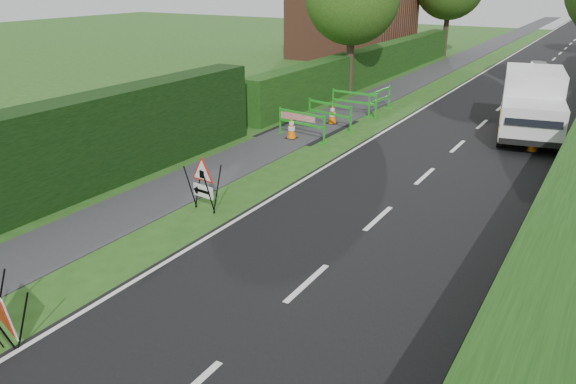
% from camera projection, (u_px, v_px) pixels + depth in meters
% --- Properties ---
extents(ground, '(120.00, 120.00, 0.00)m').
position_uv_depth(ground, '(171.00, 273.00, 10.97)').
color(ground, '#254C15').
rests_on(ground, ground).
extents(road_surface, '(6.00, 90.00, 0.02)m').
position_uv_depth(road_surface, '(552.00, 61.00, 37.78)').
color(road_surface, black).
rests_on(road_surface, ground).
extents(footpath, '(2.00, 90.00, 0.02)m').
position_uv_depth(footpath, '(469.00, 55.00, 40.41)').
color(footpath, '#2D2D30').
rests_on(footpath, ground).
extents(hedge_west_near, '(1.10, 18.00, 2.50)m').
position_uv_depth(hedge_west_near, '(12.00, 219.00, 13.36)').
color(hedge_west_near, black).
rests_on(hedge_west_near, ground).
extents(hedge_west_far, '(1.00, 24.00, 1.80)m').
position_uv_depth(hedge_west_far, '(373.00, 80.00, 30.97)').
color(hedge_west_far, '#14380F').
rests_on(hedge_west_far, ground).
extents(house_west, '(7.50, 7.40, 7.88)m').
position_uv_depth(house_west, '(353.00, 14.00, 38.71)').
color(house_west, brown).
rests_on(house_west, ground).
extents(triangle_sign, '(0.89, 0.89, 1.17)m').
position_uv_depth(triangle_sign, '(202.00, 180.00, 13.56)').
color(triangle_sign, black).
rests_on(triangle_sign, ground).
extents(works_van, '(2.80, 5.26, 2.28)m').
position_uv_depth(works_van, '(532.00, 103.00, 19.79)').
color(works_van, silver).
rests_on(works_van, ground).
extents(traffic_cone_0, '(0.38, 0.38, 0.79)m').
position_uv_depth(traffic_cone_0, '(534.00, 140.00, 18.33)').
color(traffic_cone_0, black).
rests_on(traffic_cone_0, ground).
extents(traffic_cone_1, '(0.38, 0.38, 0.79)m').
position_uv_depth(traffic_cone_1, '(535.00, 136.00, 18.82)').
color(traffic_cone_1, black).
rests_on(traffic_cone_1, ground).
extents(traffic_cone_2, '(0.38, 0.38, 0.79)m').
position_uv_depth(traffic_cone_2, '(552.00, 117.00, 21.24)').
color(traffic_cone_2, black).
rests_on(traffic_cone_2, ground).
extents(traffic_cone_3, '(0.38, 0.38, 0.79)m').
position_uv_depth(traffic_cone_3, '(292.00, 128.00, 19.79)').
color(traffic_cone_3, black).
rests_on(traffic_cone_3, ground).
extents(traffic_cone_4, '(0.38, 0.38, 0.79)m').
position_uv_depth(traffic_cone_4, '(332.00, 114.00, 21.77)').
color(traffic_cone_4, black).
rests_on(traffic_cone_4, ground).
extents(ped_barrier_0, '(2.09, 0.69, 1.00)m').
position_uv_depth(ped_barrier_0, '(301.00, 121.00, 19.70)').
color(ped_barrier_0, '#1B991D').
rests_on(ped_barrier_0, ground).
extents(ped_barrier_1, '(2.09, 0.77, 1.00)m').
position_uv_depth(ped_barrier_1, '(330.00, 112.00, 21.10)').
color(ped_barrier_1, '#1B991D').
rests_on(ped_barrier_1, ground).
extents(ped_barrier_2, '(2.08, 0.47, 1.00)m').
position_uv_depth(ped_barrier_2, '(354.00, 100.00, 23.05)').
color(ped_barrier_2, '#1B991D').
rests_on(ped_barrier_2, ground).
extents(ped_barrier_3, '(0.44, 2.07, 1.00)m').
position_uv_depth(ped_barrier_3, '(380.00, 98.00, 23.44)').
color(ped_barrier_3, '#1B991D').
rests_on(ped_barrier_3, ground).
extents(redwhite_plank, '(1.50, 0.06, 0.25)m').
position_uv_depth(redwhite_plank, '(298.00, 129.00, 21.24)').
color(redwhite_plank, red).
rests_on(redwhite_plank, ground).
extents(hatchback_car, '(1.85, 3.33, 1.07)m').
position_uv_depth(hatchback_car, '(538.00, 71.00, 30.70)').
color(hatchback_car, silver).
rests_on(hatchback_car, ground).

